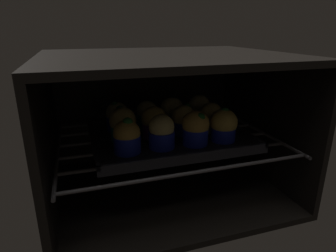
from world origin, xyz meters
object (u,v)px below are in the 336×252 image
object	(u,v)px
muffin_row0_col2	(196,128)
muffin_row1_col0	(123,124)
muffin_row0_col3	(224,125)
muffin_row1_col3	(211,117)
muffin_row0_col0	(127,137)
muffin_row2_col0	(117,117)
muffin_row1_col1	(154,123)
muffin_row2_col3	(199,109)
muffin_row0_col1	(162,132)
muffin_row2_col1	(147,115)
baking_tray	(168,137)
muffin_row1_col2	(184,120)
muffin_row2_col2	(172,112)

from	to	relation	value
muffin_row0_col2	muffin_row1_col0	distance (cm)	17.56
muffin_row0_col3	muffin_row1_col3	xyz separation A→B (cm)	(0.32, 7.60, -0.19)
muffin_row0_col0	muffin_row2_col0	distance (cm)	15.45
muffin_row0_col2	muffin_row0_col3	world-z (taller)	muffin_row0_col3
muffin_row1_col1	muffin_row2_col0	world-z (taller)	same
muffin_row0_col2	muffin_row2_col3	world-z (taller)	muffin_row0_col2
muffin_row1_col1	muffin_row1_col0	bearing A→B (deg)	178.69
muffin_row0_col1	muffin_row2_col3	distance (cm)	22.11
muffin_row0_col1	muffin_row2_col0	distance (cm)	17.03
muffin_row0_col0	muffin_row0_col3	distance (cm)	23.54
muffin_row0_col3	muffin_row2_col0	distance (cm)	27.98
muffin_row0_col1	muffin_row2_col1	distance (cm)	15.18
baking_tray	muffin_row1_col0	world-z (taller)	muffin_row1_col0
muffin_row0_col1	muffin_row0_col2	bearing A→B (deg)	-4.04
muffin_row0_col3	muffin_row2_col0	bearing A→B (deg)	146.44
muffin_row1_col0	muffin_row2_col3	world-z (taller)	muffin_row1_col0
muffin_row1_col2	muffin_row2_col2	xyz separation A→B (cm)	(-0.51, 8.03, 0.17)
muffin_row0_col3	muffin_row2_col1	bearing A→B (deg)	134.51
muffin_row1_col1	muffin_row2_col3	size ratio (longest dim) A/B	1.00
muffin_row0_col2	muffin_row2_col1	bearing A→B (deg)	116.25
muffin_row1_col2	muffin_row2_col0	world-z (taller)	muffin_row2_col0
muffin_row2_col1	muffin_row1_col1	bearing A→B (deg)	-91.21
muffin_row0_col2	muffin_row0_col3	distance (cm)	7.45
muffin_row1_col3	muffin_row0_col3	bearing A→B (deg)	-92.44
muffin_row2_col2	muffin_row2_col3	xyz separation A→B (cm)	(8.40, 0.10, 0.03)
muffin_row0_col1	muffin_row1_col2	distance (cm)	10.80
muffin_row0_col2	muffin_row2_col2	xyz separation A→B (cm)	(-0.55, 15.77, -0.20)
muffin_row0_col3	muffin_row2_col3	xyz separation A→B (cm)	(0.41, 15.59, 0.01)
muffin_row0_col2	muffin_row2_col0	world-z (taller)	muffin_row0_col2
muffin_row0_col2	muffin_row2_col1	xyz separation A→B (cm)	(-7.76, 15.74, -0.53)
muffin_row0_col0	baking_tray	bearing A→B (deg)	33.02
muffin_row1_col0	muffin_row1_col3	xyz separation A→B (cm)	(23.46, -0.02, -0.40)
muffin_row0_col1	muffin_row1_col3	xyz separation A→B (cm)	(15.89, 7.30, -0.17)
muffin_row1_col3	muffin_row1_col2	bearing A→B (deg)	-179.01
baking_tray	muffin_row0_col1	distance (cm)	9.47
muffin_row0_col2	muffin_row2_col2	bearing A→B (deg)	92.01
muffin_row2_col0	muffin_row0_col2	bearing A→B (deg)	-44.76
muffin_row0_col1	muffin_row1_col1	xyz separation A→B (cm)	(0.19, 7.15, -0.04)
baking_tray	muffin_row0_col3	xyz separation A→B (cm)	(11.62, -7.76, 4.33)
muffin_row0_col0	muffin_row0_col3	bearing A→B (deg)	-0.04
muffin_row0_col0	muffin_row1_col2	bearing A→B (deg)	24.91
muffin_row1_col3	muffin_row0_col0	bearing A→B (deg)	-162.36
muffin_row2_col3	muffin_row1_col0	bearing A→B (deg)	-161.30
muffin_row2_col1	muffin_row2_col3	xyz separation A→B (cm)	(15.61, 0.12, 0.36)
muffin_row1_col1	muffin_row2_col1	size ratio (longest dim) A/B	1.07
muffin_row1_col0	muffin_row0_col0	bearing A→B (deg)	-93.05
muffin_row1_col2	muffin_row2_col3	world-z (taller)	muffin_row2_col3
baking_tray	muffin_row1_col2	distance (cm)	5.85
muffin_row0_col0	muffin_row1_col1	size ratio (longest dim) A/B	1.02
muffin_row0_col1	muffin_row1_col2	xyz separation A→B (cm)	(8.07, 7.17, -0.17)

